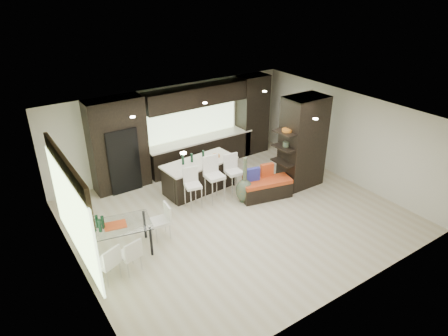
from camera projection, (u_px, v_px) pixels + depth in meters
ground at (237, 215)px, 10.50m from camera, size 8.00×8.00×0.00m
back_wall at (173, 128)px, 12.50m from camera, size 8.00×0.02×2.70m
left_wall at (73, 220)px, 7.90m from camera, size 0.02×7.00×2.70m
right_wall at (346, 136)px, 11.89m from camera, size 0.02×7.00×2.70m
ceiling at (238, 118)px, 9.30m from camera, size 8.00×7.00×0.02m
window_left at (73, 215)px, 8.07m from camera, size 0.04×3.20×1.90m
window_back at (190, 119)px, 12.68m from camera, size 3.40×0.04×1.20m
stone_accent at (66, 175)px, 7.69m from camera, size 0.08×3.00×0.80m
ceiling_spots at (232, 116)px, 9.49m from camera, size 4.00×3.00×0.02m
back_cabinetry at (192, 128)px, 12.50m from camera, size 6.80×0.68×2.70m
refrigerator at (120, 158)px, 11.45m from camera, size 0.90×0.68×1.90m
partition_column at (303, 142)px, 11.49m from camera, size 1.20×0.80×2.70m
kitchen_island at (200, 176)px, 11.57m from camera, size 2.22×1.10×0.90m
stool_left at (193, 192)px, 10.66m from camera, size 0.48×0.48×0.92m
stool_mid at (215, 184)px, 10.94m from camera, size 0.49×0.49×1.06m
stool_right at (234, 179)px, 11.31m from camera, size 0.47×0.47×0.96m
bench at (266, 189)px, 11.22m from camera, size 1.52×0.85×0.55m
floor_vase at (245, 180)px, 10.87m from camera, size 0.60×0.60×1.33m
dining_table at (117, 239)px, 8.95m from camera, size 1.69×1.17×0.74m
chair_near at (129, 256)px, 8.41m from camera, size 0.50×0.50×0.77m
chair_far at (107, 264)px, 8.16m from camera, size 0.56×0.56×0.80m
chair_end at (160, 223)px, 9.47m from camera, size 0.47×0.47×0.80m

